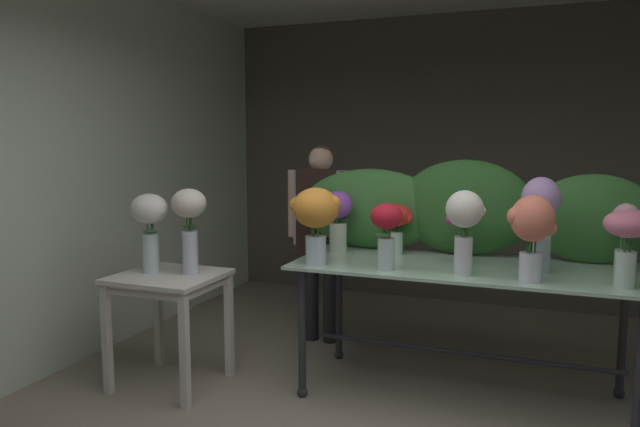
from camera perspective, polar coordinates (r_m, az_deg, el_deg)
ground_plane at (r=4.55m, az=9.12°, el=-14.29°), size 8.45×8.45×0.00m
wall_back at (r=6.13m, az=13.11°, el=5.07°), size 4.86×0.12×2.90m
wall_left at (r=5.29m, az=-17.33°, el=4.62°), size 0.12×3.96×2.90m
display_table_glass at (r=3.84m, az=13.85°, el=-6.72°), size 2.12×0.92×0.88m
side_table_white at (r=4.07m, az=-14.53°, el=-7.22°), size 0.67×0.63×0.77m
florist at (r=4.74m, az=0.06°, el=-0.92°), size 0.57×0.24×1.62m
foliage_backdrop at (r=4.11m, az=12.83°, el=0.30°), size 2.38×0.28×0.65m
vase_violet_dahlias at (r=4.06m, az=1.74°, el=-0.27°), size 0.23×0.20×0.43m
vase_blush_freesia at (r=3.86m, az=27.65°, el=-1.50°), size 0.21×0.17×0.42m
vase_scarlet_anemones at (r=4.03m, az=7.47°, el=-0.84°), size 0.24×0.22×0.35m
vase_lilac_lilies at (r=3.68m, az=20.66°, el=-0.27°), size 0.22×0.22×0.57m
vase_magenta_tulips at (r=3.76m, az=13.74°, el=-1.36°), size 0.20×0.18×0.38m
vase_coral_roses at (r=3.42m, az=19.95°, el=-1.31°), size 0.26×0.24×0.48m
vase_rosy_ranunculus at (r=3.49m, az=27.78°, el=-2.00°), size 0.24×0.24×0.42m
vase_crimson_peonies at (r=3.54m, az=6.54°, el=-1.47°), size 0.20×0.20×0.41m
vase_ivory_snapdragons at (r=3.48m, az=13.91°, el=-0.73°), size 0.23×0.22×0.50m
vase_sunset_carnations at (r=3.67m, az=-0.43°, el=-0.07°), size 0.34×0.30×0.49m
vase_white_roses_tall at (r=4.06m, az=-16.28°, el=-0.74°), size 0.25×0.25×0.54m
vase_cream_lisianthus_tall at (r=3.96m, az=-12.63°, el=-0.56°), size 0.23×0.23×0.57m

